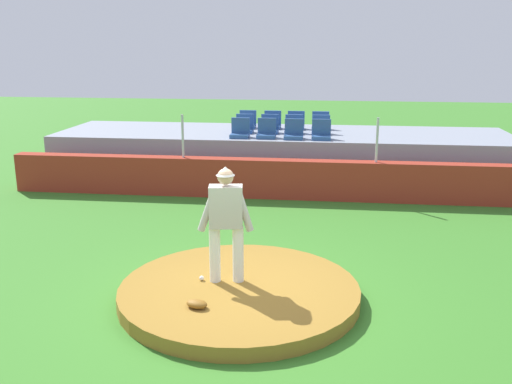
{
  "coord_description": "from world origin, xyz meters",
  "views": [
    {
      "loc": [
        1.19,
        -7.63,
        3.67
      ],
      "look_at": [
        0.0,
        2.01,
        1.11
      ],
      "focal_mm": 39.98,
      "sensor_mm": 36.0,
      "label": 1
    }
  ],
  "objects_px": {
    "stadium_chair_6": "(294,128)",
    "stadium_chair_8": "(248,123)",
    "stadium_chair_2": "(294,133)",
    "stadium_chair_3": "(321,133)",
    "stadium_chair_11": "(320,124)",
    "stadium_chair_7": "(321,128)",
    "stadium_chair_0": "(240,131)",
    "stadium_chair_1": "(267,132)",
    "stadium_chair_5": "(270,127)",
    "baseball": "(202,278)",
    "fielding_glove": "(197,304)",
    "stadium_chair_9": "(272,123)",
    "pitcher": "(226,216)",
    "stadium_chair_4": "(245,127)",
    "stadium_chair_10": "(296,123)"
  },
  "relations": [
    {
      "from": "stadium_chair_3",
      "to": "stadium_chair_6",
      "type": "relative_size",
      "value": 1.0
    },
    {
      "from": "fielding_glove",
      "to": "baseball",
      "type": "bearing_deg",
      "value": 115.49
    },
    {
      "from": "stadium_chair_2",
      "to": "stadium_chair_8",
      "type": "xyz_separation_m",
      "value": [
        -1.44,
        1.73,
        0.0
      ]
    },
    {
      "from": "stadium_chair_3",
      "to": "stadium_chair_10",
      "type": "distance_m",
      "value": 1.87
    },
    {
      "from": "stadium_chair_0",
      "to": "stadium_chair_6",
      "type": "relative_size",
      "value": 1.0
    },
    {
      "from": "baseball",
      "to": "stadium_chair_2",
      "type": "distance_m",
      "value": 6.97
    },
    {
      "from": "fielding_glove",
      "to": "stadium_chair_9",
      "type": "bearing_deg",
      "value": 106.52
    },
    {
      "from": "stadium_chair_4",
      "to": "stadium_chair_9",
      "type": "height_order",
      "value": "same"
    },
    {
      "from": "fielding_glove",
      "to": "stadium_chair_8",
      "type": "relative_size",
      "value": 0.6
    },
    {
      "from": "stadium_chair_2",
      "to": "stadium_chair_3",
      "type": "height_order",
      "value": "same"
    },
    {
      "from": "baseball",
      "to": "stadium_chair_4",
      "type": "bearing_deg",
      "value": 93.3
    },
    {
      "from": "stadium_chair_2",
      "to": "stadium_chair_4",
      "type": "distance_m",
      "value": 1.64
    },
    {
      "from": "stadium_chair_10",
      "to": "stadium_chair_2",
      "type": "bearing_deg",
      "value": 91.36
    },
    {
      "from": "stadium_chair_5",
      "to": "pitcher",
      "type": "bearing_deg",
      "value": 90.95
    },
    {
      "from": "stadium_chair_6",
      "to": "stadium_chair_7",
      "type": "distance_m",
      "value": 0.73
    },
    {
      "from": "stadium_chair_4",
      "to": "stadium_chair_9",
      "type": "distance_m",
      "value": 1.11
    },
    {
      "from": "stadium_chair_5",
      "to": "stadium_chair_11",
      "type": "relative_size",
      "value": 1.0
    },
    {
      "from": "stadium_chair_3",
      "to": "stadium_chair_11",
      "type": "height_order",
      "value": "same"
    },
    {
      "from": "stadium_chair_6",
      "to": "pitcher",
      "type": "bearing_deg",
      "value": 86.0
    },
    {
      "from": "stadium_chair_11",
      "to": "stadium_chair_7",
      "type": "bearing_deg",
      "value": 91.6
    },
    {
      "from": "stadium_chair_1",
      "to": "stadium_chair_11",
      "type": "relative_size",
      "value": 1.0
    },
    {
      "from": "stadium_chair_10",
      "to": "stadium_chair_11",
      "type": "height_order",
      "value": "same"
    },
    {
      "from": "stadium_chair_11",
      "to": "stadium_chair_1",
      "type": "bearing_deg",
      "value": 50.45
    },
    {
      "from": "baseball",
      "to": "stadium_chair_5",
      "type": "distance_m",
      "value": 7.77
    },
    {
      "from": "stadium_chair_5",
      "to": "stadium_chair_8",
      "type": "xyz_separation_m",
      "value": [
        -0.73,
        0.86,
        0.0
      ]
    },
    {
      "from": "pitcher",
      "to": "stadium_chair_2",
      "type": "height_order",
      "value": "pitcher"
    },
    {
      "from": "stadium_chair_1",
      "to": "stadium_chair_0",
      "type": "bearing_deg",
      "value": 0.8
    },
    {
      "from": "pitcher",
      "to": "stadium_chair_2",
      "type": "distance_m",
      "value": 6.8
    },
    {
      "from": "stadium_chair_10",
      "to": "stadium_chair_11",
      "type": "xyz_separation_m",
      "value": [
        0.7,
        -0.01,
        0.0
      ]
    },
    {
      "from": "fielding_glove",
      "to": "stadium_chair_9",
      "type": "relative_size",
      "value": 0.6
    },
    {
      "from": "fielding_glove",
      "to": "stadium_chair_5",
      "type": "bearing_deg",
      "value": 106.42
    },
    {
      "from": "stadium_chair_1",
      "to": "stadium_chair_3",
      "type": "bearing_deg",
      "value": 178.28
    },
    {
      "from": "fielding_glove",
      "to": "stadium_chair_8",
      "type": "bearing_deg",
      "value": 110.92
    },
    {
      "from": "baseball",
      "to": "fielding_glove",
      "type": "relative_size",
      "value": 0.25
    },
    {
      "from": "pitcher",
      "to": "stadium_chair_2",
      "type": "bearing_deg",
      "value": 77.3
    },
    {
      "from": "pitcher",
      "to": "stadium_chair_6",
      "type": "xyz_separation_m",
      "value": [
        0.54,
        7.66,
        0.19
      ]
    },
    {
      "from": "stadium_chair_11",
      "to": "pitcher",
      "type": "bearing_deg",
      "value": 81.66
    },
    {
      "from": "stadium_chair_8",
      "to": "stadium_chair_9",
      "type": "relative_size",
      "value": 1.0
    },
    {
      "from": "stadium_chair_2",
      "to": "stadium_chair_7",
      "type": "relative_size",
      "value": 1.0
    },
    {
      "from": "stadium_chair_0",
      "to": "stadium_chair_11",
      "type": "height_order",
      "value": "same"
    },
    {
      "from": "stadium_chair_6",
      "to": "stadium_chair_8",
      "type": "bearing_deg",
      "value": -31.3
    },
    {
      "from": "stadium_chair_5",
      "to": "stadium_chair_7",
      "type": "bearing_deg",
      "value": -179.9
    },
    {
      "from": "fielding_glove",
      "to": "stadium_chair_10",
      "type": "bearing_deg",
      "value": 102.43
    },
    {
      "from": "pitcher",
      "to": "stadium_chair_0",
      "type": "xyz_separation_m",
      "value": [
        -0.82,
        6.81,
        0.19
      ]
    },
    {
      "from": "stadium_chair_4",
      "to": "fielding_glove",
      "type": "bearing_deg",
      "value": 93.82
    },
    {
      "from": "baseball",
      "to": "stadium_chair_8",
      "type": "bearing_deg",
      "value": 93.21
    },
    {
      "from": "stadium_chair_0",
      "to": "stadium_chair_4",
      "type": "xyz_separation_m",
      "value": [
        -0.0,
        0.81,
        0.0
      ]
    },
    {
      "from": "stadium_chair_0",
      "to": "stadium_chair_11",
      "type": "xyz_separation_m",
      "value": [
        2.06,
        1.67,
        0.0
      ]
    },
    {
      "from": "stadium_chair_9",
      "to": "stadium_chair_5",
      "type": "bearing_deg",
      "value": 90.3
    },
    {
      "from": "stadium_chair_0",
      "to": "stadium_chair_7",
      "type": "bearing_deg",
      "value": -158.18
    }
  ]
}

